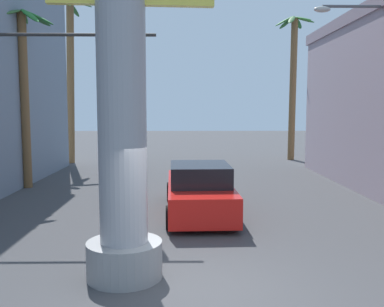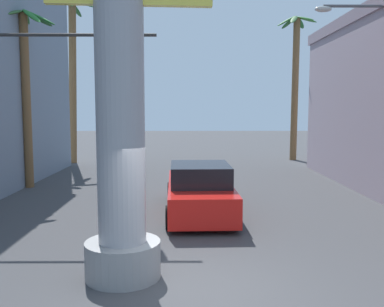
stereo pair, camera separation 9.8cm
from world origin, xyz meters
name	(u,v)px [view 2 (the right image)]	position (x,y,z in m)	size (l,w,h in m)	color
ground_plane	(191,187)	(0.00, 10.00, 0.00)	(88.58, 88.58, 0.00)	#424244
neon_sign_pole	(119,29)	(-1.34, 0.71, 4.64)	(3.34, 1.43, 10.55)	#9E9EA3
street_lamp	(374,81)	(6.16, 7.37, 4.11)	(2.57, 0.28, 6.73)	#59595E
traffic_light_mast	(34,84)	(-4.78, 5.99, 3.95)	(5.59, 0.32, 5.50)	#333333
car_lead	(199,191)	(0.23, 5.70, 0.70)	(2.14, 5.19, 1.56)	black
palm_tree_far_right	(295,78)	(6.47, 19.45, 5.10)	(2.47, 2.28, 8.84)	brown
palm_tree_mid_left	(25,76)	(-6.61, 10.15, 4.49)	(2.53, 2.56, 7.12)	brown
palm_tree_far_left	(72,69)	(-6.95, 18.27, 5.51)	(3.02, 3.03, 9.70)	brown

